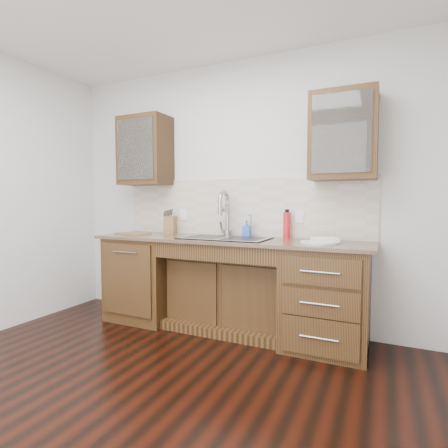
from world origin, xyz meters
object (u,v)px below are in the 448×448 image
at_px(plate, 319,242).
at_px(knife_block, 170,225).
at_px(soap_bottle, 247,229).
at_px(water_bottle, 287,225).
at_px(cutting_board, 133,234).

bearing_deg(plate, knife_block, 171.47).
bearing_deg(soap_bottle, knife_block, 175.41).
relative_size(water_bottle, knife_block, 1.29).
xyz_separation_m(plate, cutting_board, (-1.98, 0.01, -0.00)).
bearing_deg(cutting_board, soap_bottle, 11.12).
bearing_deg(knife_block, cutting_board, -162.91).
bearing_deg(knife_block, soap_bottle, -20.05).
height_order(soap_bottle, water_bottle, water_bottle).
distance_m(water_bottle, knife_block, 1.30).
height_order(plate, cutting_board, plate).
distance_m(soap_bottle, knife_block, 0.91).
bearing_deg(water_bottle, soap_bottle, -175.45).
xyz_separation_m(soap_bottle, water_bottle, (0.40, 0.03, 0.04)).
relative_size(soap_bottle, plate, 0.53).
height_order(knife_block, cutting_board, knife_block).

